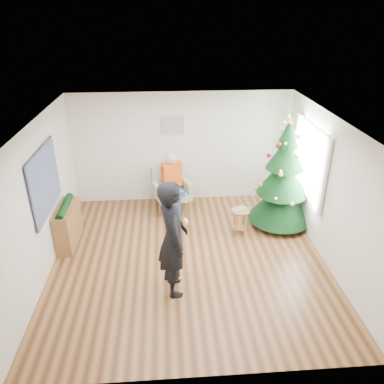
{
  "coord_description": "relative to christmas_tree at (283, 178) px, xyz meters",
  "views": [
    {
      "loc": [
        -0.37,
        -5.71,
        4.24
      ],
      "look_at": [
        0.1,
        0.6,
        1.1
      ],
      "focal_mm": 35.0,
      "sensor_mm": 36.0,
      "label": 1
    }
  ],
  "objects": [
    {
      "name": "wall_front",
      "position": [
        -2.02,
        -3.65,
        0.23
      ],
      "size": [
        5.0,
        0.0,
        5.0
      ],
      "primitive_type": "plane",
      "rotation": [
        -1.57,
        0.0,
        0.0
      ],
      "color": "silver",
      "rests_on": "floor"
    },
    {
      "name": "framed_picture",
      "position": [
        -2.22,
        1.31,
        0.78
      ],
      "size": [
        0.52,
        0.05,
        0.42
      ],
      "color": "tan",
      "rests_on": "wall_back"
    },
    {
      "name": "christmas_tree",
      "position": [
        0.0,
        0.0,
        0.0
      ],
      "size": [
        1.32,
        1.32,
        2.38
      ],
      "rotation": [
        0.0,
        0.0,
        -0.07
      ],
      "color": "#3F2816",
      "rests_on": "floor"
    },
    {
      "name": "tapestry",
      "position": [
        -4.48,
        -0.85,
        0.48
      ],
      "size": [
        0.03,
        1.5,
        1.15
      ],
      "primitive_type": "cube",
      "color": "black",
      "rests_on": "wall_left"
    },
    {
      "name": "ceiling",
      "position": [
        -2.02,
        -1.15,
        1.53
      ],
      "size": [
        5.0,
        5.0,
        0.0
      ],
      "primitive_type": "plane",
      "rotation": [
        3.14,
        0.0,
        0.0
      ],
      "color": "white",
      "rests_on": "wall_back"
    },
    {
      "name": "stool",
      "position": [
        -0.93,
        -0.38,
        -0.78
      ],
      "size": [
        0.38,
        0.38,
        0.57
      ],
      "rotation": [
        0.0,
        0.0,
        0.17
      ],
      "color": "brown",
      "rests_on": "floor"
    },
    {
      "name": "window_panel",
      "position": [
        0.45,
        -0.15,
        0.43
      ],
      "size": [
        0.04,
        1.3,
        1.4
      ],
      "primitive_type": "cube",
      "color": "white",
      "rests_on": "wall_right"
    },
    {
      "name": "floor",
      "position": [
        -2.02,
        -1.15,
        -1.07
      ],
      "size": [
        5.0,
        5.0,
        0.0
      ],
      "primitive_type": "plane",
      "color": "brown",
      "rests_on": "ground"
    },
    {
      "name": "game_controller",
      "position": [
        -2.12,
        -1.98,
        0.24
      ],
      "size": [
        0.05,
        0.13,
        0.04
      ],
      "primitive_type": "cube",
      "rotation": [
        0.0,
        0.0,
        0.15
      ],
      "color": "white",
      "rests_on": "standing_man"
    },
    {
      "name": "wall_right",
      "position": [
        0.48,
        -1.15,
        0.23
      ],
      "size": [
        0.0,
        5.0,
        5.0
      ],
      "primitive_type": "plane",
      "rotation": [
        1.57,
        0.0,
        -1.57
      ],
      "color": "silver",
      "rests_on": "floor"
    },
    {
      "name": "garland",
      "position": [
        -4.35,
        -0.44,
        -0.25
      ],
      "size": [
        0.14,
        0.9,
        0.14
      ],
      "primitive_type": "cylinder",
      "rotation": [
        1.57,
        0.0,
        0.0
      ],
      "color": "black",
      "rests_on": "console"
    },
    {
      "name": "console",
      "position": [
        -4.35,
        -0.44,
        -0.67
      ],
      "size": [
        0.32,
        1.01,
        0.8
      ],
      "primitive_type": "cube",
      "rotation": [
        0.0,
        0.0,
        -0.02
      ],
      "color": "brown",
      "rests_on": "floor"
    },
    {
      "name": "curtains",
      "position": [
        0.42,
        -0.15,
        0.43
      ],
      "size": [
        0.05,
        1.75,
        1.5
      ],
      "color": "white",
      "rests_on": "wall_right"
    },
    {
      "name": "standing_man",
      "position": [
        -2.33,
        -1.95,
        -0.09
      ],
      "size": [
        0.57,
        0.78,
        1.98
      ],
      "primitive_type": "imported",
      "rotation": [
        0.0,
        0.0,
        1.72
      ],
      "color": "black",
      "rests_on": "floor"
    },
    {
      "name": "laptop",
      "position": [
        -0.93,
        -0.38,
        -0.49
      ],
      "size": [
        0.37,
        0.33,
        0.02
      ],
      "primitive_type": "imported",
      "rotation": [
        0.0,
        0.0,
        0.52
      ],
      "color": "silver",
      "rests_on": "stool"
    },
    {
      "name": "seated_person",
      "position": [
        -2.27,
        0.76,
        -0.39
      ],
      "size": [
        0.54,
        0.7,
        1.33
      ],
      "rotation": [
        0.0,
        0.0,
        0.36
      ],
      "color": "navy",
      "rests_on": "armchair"
    },
    {
      "name": "armchair",
      "position": [
        -2.3,
        0.82,
        -0.7
      ],
      "size": [
        0.95,
        0.92,
        1.02
      ],
      "rotation": [
        0.0,
        0.0,
        0.36
      ],
      "color": "gray",
      "rests_on": "floor"
    },
    {
      "name": "wall_left",
      "position": [
        -4.52,
        -1.15,
        0.23
      ],
      "size": [
        0.0,
        5.0,
        5.0
      ],
      "primitive_type": "plane",
      "rotation": [
        1.57,
        0.0,
        1.57
      ],
      "color": "silver",
      "rests_on": "floor"
    },
    {
      "name": "wall_back",
      "position": [
        -2.02,
        1.35,
        0.23
      ],
      "size": [
        5.0,
        0.0,
        5.0
      ],
      "primitive_type": "plane",
      "rotation": [
        1.57,
        0.0,
        0.0
      ],
      "color": "silver",
      "rests_on": "floor"
    }
  ]
}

